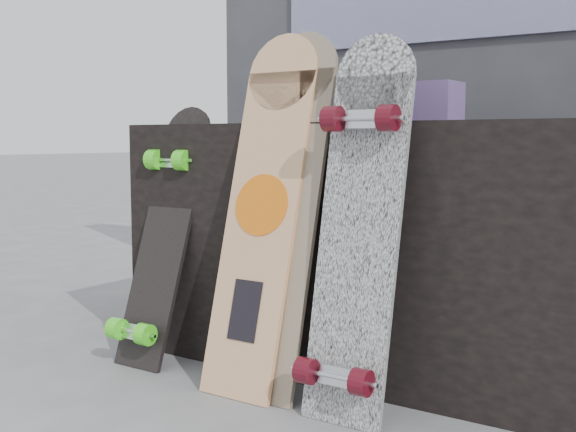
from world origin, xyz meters
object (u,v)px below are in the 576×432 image
Objects in this scene: longboard_geisha at (264,200)px; skateboard_dark at (163,230)px; longboard_cascadia at (358,220)px; vendor_table at (370,246)px; longboard_celtic at (285,200)px.

skateboard_dark is (-0.44, 0.03, -0.12)m from longboard_geisha.
longboard_cascadia is 0.80m from skateboard_dark.
vendor_table is 1.49× the size of longboard_geisha.
longboard_celtic is 0.29m from longboard_cascadia.
longboard_celtic is (-0.10, -0.35, 0.17)m from vendor_table.
skateboard_dark reaches higher than vendor_table.
longboard_geisha reaches higher than vendor_table.
vendor_table is 0.40m from longboard_celtic.
longboard_cascadia reaches higher than skateboard_dark.
longboard_celtic is 0.52m from skateboard_dark.
longboard_cascadia is at bearing -13.50° from longboard_celtic.
longboard_geisha is 1.04× the size of longboard_cascadia.
vendor_table is 0.70m from skateboard_dark.
vendor_table is at bearing 113.33° from longboard_cascadia.
skateboard_dark is (-0.61, -0.34, 0.04)m from vendor_table.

